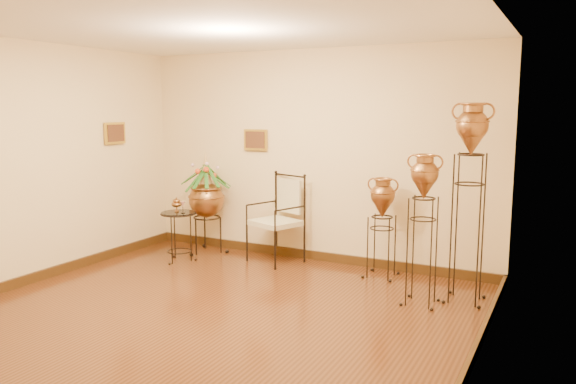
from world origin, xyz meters
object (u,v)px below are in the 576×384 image
at_px(armchair, 275,219).
at_px(amphora_tall, 469,201).
at_px(side_table, 179,236).
at_px(amphora_mid, 423,229).
at_px(planter_urn, 206,195).

bearing_deg(armchair, amphora_tall, 9.86).
relative_size(armchair, side_table, 1.38).
bearing_deg(amphora_mid, amphora_tall, 37.07).
distance_m(amphora_tall, amphora_mid, 0.57).
relative_size(planter_urn, armchair, 1.26).
height_order(planter_urn, side_table, planter_urn).
bearing_deg(amphora_tall, side_table, -178.14).
xyz_separation_m(amphora_mid, side_table, (-3.29, 0.18, -0.46)).
xyz_separation_m(amphora_tall, amphora_mid, (-0.40, -0.30, -0.27)).
height_order(amphora_mid, planter_urn, amphora_mid).
height_order(amphora_tall, amphora_mid, amphora_tall).
xyz_separation_m(planter_urn, armchair, (1.11, -0.00, -0.24)).
bearing_deg(planter_urn, amphora_tall, -6.92).
relative_size(amphora_tall, amphora_mid, 1.33).
bearing_deg(amphora_tall, amphora_mid, -142.93).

